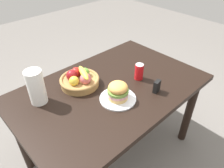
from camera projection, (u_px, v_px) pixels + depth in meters
ground_plane at (111, 150)px, 2.00m from camera, size 8.00×8.00×0.00m
dining_table at (111, 97)px, 1.62m from camera, size 1.40×0.90×0.75m
plate at (118, 99)px, 1.44m from camera, size 0.25×0.25×0.01m
sandwich at (118, 91)px, 1.40m from camera, size 0.14×0.14×0.13m
soda_can at (139, 72)px, 1.61m from camera, size 0.07×0.07×0.13m
fruit_basket at (80, 79)px, 1.55m from camera, size 0.29×0.29×0.13m
paper_towel_roll at (36, 87)px, 1.36m from camera, size 0.11×0.11×0.24m
napkin_holder at (157, 86)px, 1.49m from camera, size 0.06×0.04×0.09m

